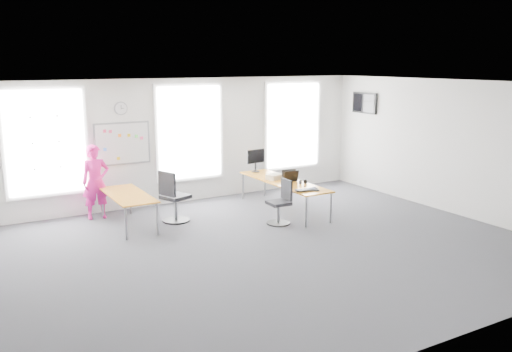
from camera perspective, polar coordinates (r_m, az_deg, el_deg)
floor at (r=10.03m, az=0.64°, el=-7.73°), size 10.00×10.00×0.00m
ceiling at (r=9.45m, az=0.68°, el=9.65°), size 10.00×10.00×0.00m
wall_back at (r=13.18m, az=-8.25°, el=3.63°), size 10.00×0.00×10.00m
wall_front at (r=6.62m, az=18.69°, el=-5.21°), size 10.00×0.00×10.00m
wall_right at (r=12.88m, az=20.19°, el=2.83°), size 0.00×10.00×10.00m
window_left at (r=12.35m, az=-21.27°, el=3.32°), size 1.60×0.06×2.20m
window_mid at (r=13.24m, az=-7.02°, el=4.58°), size 1.60×0.06×2.20m
window_right at (r=14.66m, az=3.86°, el=5.35°), size 1.60×0.06×2.20m
desk_right at (r=12.46m, az=2.92°, el=-0.72°), size 0.76×2.85×0.69m
desk_left at (r=11.57m, az=-13.35°, el=-2.14°), size 0.75×1.88×0.69m
chair_right at (r=11.49m, az=2.63°, el=-3.02°), size 0.51×0.51×0.95m
chair_left at (r=11.72m, az=-8.70°, el=-2.46°), size 0.66×0.65×1.12m
person at (r=12.28m, az=-16.52°, el=-0.60°), size 0.61×0.42×1.63m
whiteboard at (r=12.71m, az=-13.87°, el=3.33°), size 1.20×0.03×0.90m
wall_clock at (r=12.62m, az=-14.05°, el=6.92°), size 0.30×0.04×0.30m
tv at (r=14.84m, az=11.36°, el=7.55°), size 0.06×0.90×0.55m
keyboard at (r=11.54m, az=5.39°, el=-1.50°), size 0.53×0.33×0.02m
mouse at (r=11.76m, az=6.16°, el=-1.22°), size 0.10×0.13×0.04m
lens_cap at (r=11.93m, az=5.15°, el=-1.08°), size 0.08×0.08×0.01m
headphones at (r=12.16m, az=4.93°, el=-0.62°), size 0.17×0.09×0.10m
laptop_sleeve at (r=12.35m, az=3.61°, el=0.01°), size 0.35×0.25×0.27m
paper_stack at (r=12.60m, az=1.96°, el=-0.08°), size 0.40×0.35×0.12m
monitor at (r=13.38m, az=-0.03°, el=1.85°), size 0.51×0.21×0.56m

